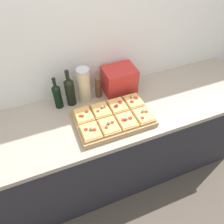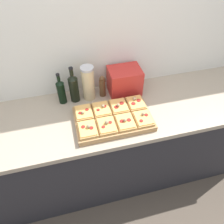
{
  "view_description": "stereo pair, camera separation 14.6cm",
  "coord_description": "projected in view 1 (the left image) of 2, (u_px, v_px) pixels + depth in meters",
  "views": [
    {
      "loc": [
        -0.39,
        -0.78,
        2.11
      ],
      "look_at": [
        0.02,
        0.25,
        0.98
      ],
      "focal_mm": 35.0,
      "sensor_mm": 36.0,
      "label": 1
    },
    {
      "loc": [
        -0.26,
        -0.83,
        2.11
      ],
      "look_at": [
        0.02,
        0.25,
        0.98
      ],
      "focal_mm": 35.0,
      "sensor_mm": 36.0,
      "label": 2
    }
  ],
  "objects": [
    {
      "name": "pizza_slice_back_midleft",
      "position": [
        101.0,
        110.0,
        1.61
      ],
      "size": [
        0.12,
        0.16,
        0.05
      ],
      "color": "tan",
      "rests_on": "cutting_board"
    },
    {
      "name": "pizza_slice_front_right",
      "position": [
        144.0,
        116.0,
        1.57
      ],
      "size": [
        0.12,
        0.16,
        0.05
      ],
      "color": "tan",
      "rests_on": "cutting_board"
    },
    {
      "name": "wall_back",
      "position": [
        89.0,
        51.0,
        1.66
      ],
      "size": [
        6.0,
        0.06,
        2.5
      ],
      "color": "silver",
      "rests_on": "ground_plane"
    },
    {
      "name": "cutting_board",
      "position": [
        114.0,
        119.0,
        1.6
      ],
      "size": [
        0.55,
        0.35,
        0.04
      ],
      "primitive_type": "cube",
      "color": "#A37A4C",
      "rests_on": "kitchen_counter"
    },
    {
      "name": "pizza_slice_back_left",
      "position": [
        84.0,
        115.0,
        1.58
      ],
      "size": [
        0.12,
        0.16,
        0.05
      ],
      "color": "tan",
      "rests_on": "cutting_board"
    },
    {
      "name": "grain_jar_tall",
      "position": [
        84.0,
        85.0,
        1.67
      ],
      "size": [
        0.1,
        0.1,
        0.29
      ],
      "color": "beige",
      "rests_on": "kitchen_counter"
    },
    {
      "name": "pizza_slice_front_left",
      "position": [
        91.0,
        132.0,
        1.47
      ],
      "size": [
        0.12,
        0.16,
        0.05
      ],
      "color": "tan",
      "rests_on": "cutting_board"
    },
    {
      "name": "pizza_slice_back_midright",
      "position": [
        118.0,
        106.0,
        1.64
      ],
      "size": [
        0.12,
        0.16,
        0.05
      ],
      "color": "tan",
      "rests_on": "cutting_board"
    },
    {
      "name": "ground_plane",
      "position": [
        120.0,
        200.0,
        2.12
      ],
      "size": [
        12.0,
        12.0,
        0.0
      ],
      "primitive_type": "plane",
      "color": "#4C4238"
    },
    {
      "name": "wine_bottle",
      "position": [
        70.0,
        91.0,
        1.66
      ],
      "size": [
        0.07,
        0.07,
        0.31
      ],
      "color": "black",
      "rests_on": "kitchen_counter"
    },
    {
      "name": "pizza_slice_front_midright",
      "position": [
        127.0,
        121.0,
        1.54
      ],
      "size": [
        0.12,
        0.16,
        0.05
      ],
      "color": "tan",
      "rests_on": "cutting_board"
    },
    {
      "name": "pepper_mill",
      "position": [
        98.0,
        87.0,
        1.74
      ],
      "size": [
        0.05,
        0.05,
        0.19
      ],
      "color": "brown",
      "rests_on": "kitchen_counter"
    },
    {
      "name": "toaster_oven",
      "position": [
        119.0,
        80.0,
        1.78
      ],
      "size": [
        0.28,
        0.19,
        0.22
      ],
      "color": "red",
      "rests_on": "kitchen_counter"
    },
    {
      "name": "olive_oil_bottle",
      "position": [
        57.0,
        96.0,
        1.64
      ],
      "size": [
        0.06,
        0.06,
        0.27
      ],
      "color": "black",
      "rests_on": "kitchen_counter"
    },
    {
      "name": "pizza_slice_back_right",
      "position": [
        134.0,
        101.0,
        1.68
      ],
      "size": [
        0.12,
        0.16,
        0.05
      ],
      "color": "tan",
      "rests_on": "cutting_board"
    },
    {
      "name": "kitchen_counter",
      "position": [
        107.0,
        147.0,
        2.0
      ],
      "size": [
        2.63,
        0.67,
        0.91
      ],
      "color": "#232328",
      "rests_on": "ground_plane"
    },
    {
      "name": "pizza_slice_front_midleft",
      "position": [
        109.0,
        126.0,
        1.5
      ],
      "size": [
        0.12,
        0.16,
        0.06
      ],
      "color": "tan",
      "rests_on": "cutting_board"
    }
  ]
}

